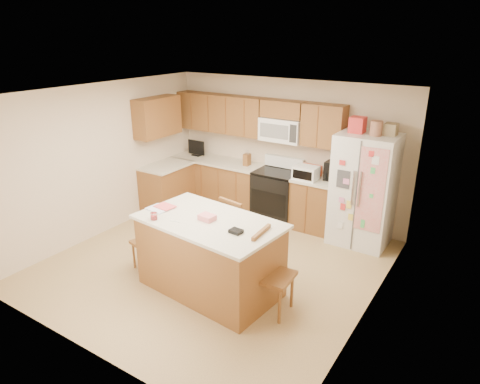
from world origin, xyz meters
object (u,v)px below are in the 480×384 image
Objects in this scene: windsor_chair_right at (272,275)px; windsor_chair_back at (238,232)px; island at (210,255)px; refrigerator at (364,189)px; windsor_chair_left at (148,242)px; stove at (277,195)px.

windsor_chair_back is at bearing 142.19° from windsor_chair_right.
windsor_chair_back is (-0.08, 0.79, -0.02)m from island.
windsor_chair_left is (-2.29, -2.49, -0.49)m from refrigerator.
stove is 1.25× the size of windsor_chair_left.
refrigerator is 2.47m from windsor_chair_right.
refrigerator is (1.57, -0.06, 0.45)m from stove.
refrigerator is at bearing 82.63° from windsor_chair_right.
windsor_chair_right is at bearing -37.81° from windsor_chair_back.
windsor_chair_right is (1.98, 0.07, 0.07)m from windsor_chair_left.
refrigerator is 3.42m from windsor_chair_left.
windsor_chair_back reaches higher than windsor_chair_left.
stove reaches higher than windsor_chair_right.
island is 0.91m from windsor_chair_right.
stove is at bearing 98.88° from windsor_chair_back.
island is 1.07m from windsor_chair_left.
island is (0.34, -2.50, 0.04)m from stove.
windsor_chair_left is 1.30m from windsor_chair_back.
stove is at bearing 74.29° from windsor_chair_left.
windsor_chair_back is at bearing 40.55° from windsor_chair_left.
stove reaches higher than windsor_chair_left.
stove reaches higher than island.
windsor_chair_right is at bearing -97.37° from refrigerator.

